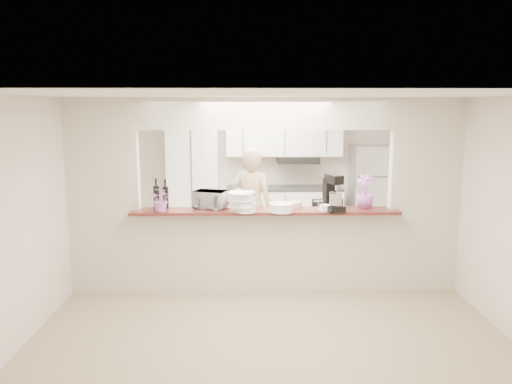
{
  "coord_description": "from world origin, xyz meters",
  "views": [
    {
      "loc": [
        -0.24,
        -6.28,
        2.38
      ],
      "look_at": [
        -0.11,
        0.3,
        1.26
      ],
      "focal_mm": 35.0,
      "sensor_mm": 36.0,
      "label": 1
    }
  ],
  "objects_px": {
    "refrigerator": "(372,192)",
    "toaster_oven": "(211,200)",
    "person": "(252,209)",
    "stand_mixer": "(333,195)"
  },
  "relations": [
    {
      "from": "refrigerator",
      "to": "person",
      "type": "distance_m",
      "value": 2.78
    },
    {
      "from": "person",
      "to": "toaster_oven",
      "type": "bearing_deg",
      "value": 83.61
    },
    {
      "from": "refrigerator",
      "to": "person",
      "type": "height_order",
      "value": "person"
    },
    {
      "from": "toaster_oven",
      "to": "stand_mixer",
      "type": "bearing_deg",
      "value": 13.58
    },
    {
      "from": "refrigerator",
      "to": "stand_mixer",
      "type": "height_order",
      "value": "refrigerator"
    },
    {
      "from": "refrigerator",
      "to": "person",
      "type": "xyz_separation_m",
      "value": [
        -2.21,
        -1.7,
        0.05
      ]
    },
    {
      "from": "refrigerator",
      "to": "stand_mixer",
      "type": "relative_size",
      "value": 3.68
    },
    {
      "from": "refrigerator",
      "to": "toaster_oven",
      "type": "relative_size",
      "value": 4.12
    },
    {
      "from": "refrigerator",
      "to": "stand_mixer",
      "type": "distance_m",
      "value": 3.07
    },
    {
      "from": "refrigerator",
      "to": "stand_mixer",
      "type": "bearing_deg",
      "value": -113.4
    }
  ]
}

